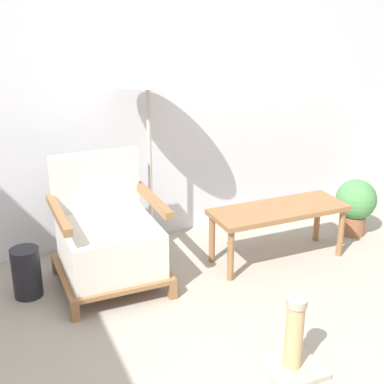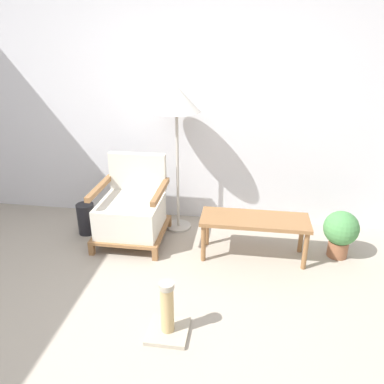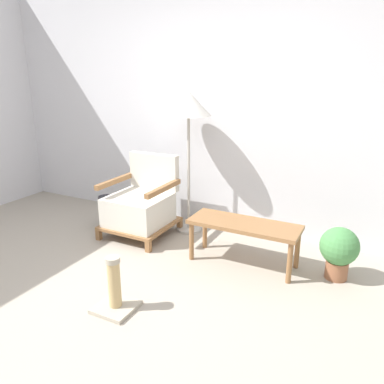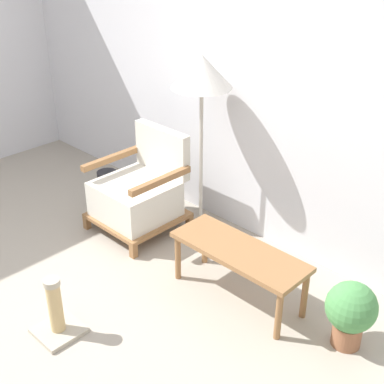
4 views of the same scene
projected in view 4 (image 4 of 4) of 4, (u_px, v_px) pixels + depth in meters
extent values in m
plane|color=#A89E8E|center=(20.00, 338.00, 3.40)|extent=(14.00, 14.00, 0.00)
cube|color=silver|center=(237.00, 67.00, 4.06)|extent=(8.00, 0.06, 2.70)
cube|color=olive|center=(87.00, 222.00, 4.55)|extent=(0.05, 0.05, 0.11)
cube|color=olive|center=(133.00, 251.00, 4.17)|extent=(0.05, 0.05, 0.11)
cube|color=olive|center=(142.00, 198.00, 4.94)|extent=(0.05, 0.05, 0.11)
cube|color=olive|center=(190.00, 222.00, 4.56)|extent=(0.05, 0.05, 0.11)
cube|color=olive|center=(138.00, 215.00, 4.52)|extent=(0.66, 0.67, 0.03)
cube|color=silver|center=(135.00, 199.00, 4.43)|extent=(0.58, 0.57, 0.30)
cube|color=silver|center=(162.00, 150.00, 4.47)|extent=(0.58, 0.08, 0.39)
cube|color=olive|center=(112.00, 158.00, 4.50)|extent=(0.05, 0.61, 0.05)
cube|color=olive|center=(161.00, 181.00, 4.13)|extent=(0.05, 0.61, 0.05)
cylinder|color=#B7B2A8|center=(200.00, 229.00, 4.54)|extent=(0.27, 0.27, 0.03)
cylinder|color=#B7B2A8|center=(201.00, 162.00, 4.25)|extent=(0.03, 0.03, 1.22)
cone|color=silver|center=(202.00, 71.00, 3.90)|extent=(0.46, 0.46, 0.25)
cube|color=olive|center=(239.00, 251.00, 3.59)|extent=(0.98, 0.37, 0.04)
cylinder|color=olive|center=(178.00, 257.00, 3.87)|extent=(0.04, 0.04, 0.36)
cylinder|color=olive|center=(279.00, 316.00, 3.32)|extent=(0.04, 0.04, 0.36)
cylinder|color=olive|center=(205.00, 242.00, 4.05)|extent=(0.04, 0.04, 0.36)
cylinder|color=olive|center=(305.00, 295.00, 3.50)|extent=(0.04, 0.04, 0.36)
cylinder|color=black|center=(108.00, 188.00, 4.88)|extent=(0.18, 0.18, 0.32)
cylinder|color=#935B3D|center=(347.00, 334.00, 3.32)|extent=(0.18, 0.18, 0.16)
sphere|color=#4C8E4C|center=(351.00, 307.00, 3.22)|extent=(0.32, 0.32, 0.32)
cube|color=#B2A893|center=(59.00, 330.00, 3.44)|extent=(0.28, 0.28, 0.03)
cylinder|color=tan|center=(55.00, 307.00, 3.35)|extent=(0.09, 0.09, 0.35)
cylinder|color=#B2A893|center=(52.00, 282.00, 3.26)|extent=(0.10, 0.10, 0.04)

